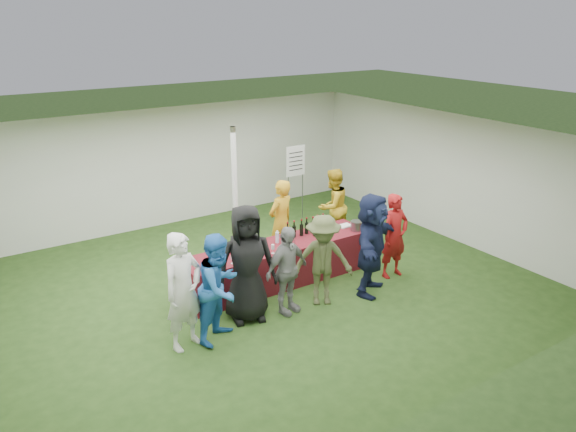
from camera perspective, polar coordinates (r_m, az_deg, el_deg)
ground at (r=10.03m, az=-4.42°, el=-7.70°), size 60.00×60.00×0.00m
tent at (r=10.71m, az=-5.40°, el=1.92°), size 10.00×10.00×10.00m
serving_table at (r=10.19m, az=-0.94°, el=-4.84°), size 3.60×0.80×0.75m
wine_bottles at (r=10.46m, az=1.87°, el=-1.22°), size 0.88×0.10×0.32m
wine_glasses at (r=9.38m, az=-4.69°, el=-3.92°), size 1.12×0.10×0.16m
water_bottle at (r=10.07m, az=-1.10°, el=-2.18°), size 0.07×0.07×0.23m
bar_towel at (r=10.92m, az=5.80°, el=-0.99°), size 0.25×0.18×0.03m
dump_bucket at (r=10.74m, az=6.98°, el=-0.98°), size 0.23×0.23×0.18m
wine_list_sign at (r=12.95m, az=0.78°, el=5.04°), size 0.50×0.03×1.80m
staff_pourer at (r=10.85m, az=-0.73°, el=-0.60°), size 0.70×0.56×1.68m
staff_back at (r=11.86m, az=4.56°, el=0.99°), size 0.89×0.75×1.61m
customer_0 at (r=8.23m, az=-10.56°, el=-7.54°), size 0.75×0.60×1.79m
customer_1 at (r=8.38m, az=-6.94°, el=-7.22°), size 1.03×0.96×1.68m
customer_2 at (r=8.81m, az=-4.23°, el=-4.86°), size 1.06×0.83×1.92m
customer_3 at (r=9.06m, az=-0.13°, el=-5.56°), size 0.93×0.54×1.49m
customer_4 at (r=9.33m, az=3.55°, el=-4.52°), size 1.18×1.00×1.58m
customer_5 at (r=9.75m, az=8.49°, el=-2.83°), size 1.68×1.42×1.82m
customer_6 at (r=10.47m, az=10.78°, el=-1.99°), size 0.58×0.38×1.59m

